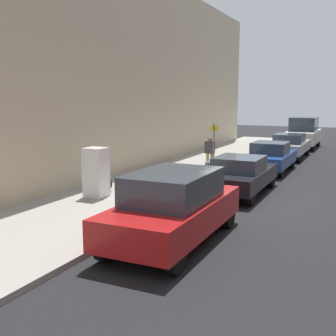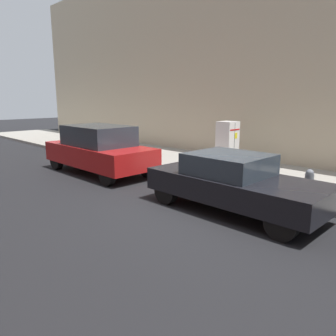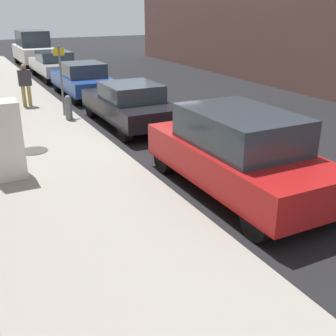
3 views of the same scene
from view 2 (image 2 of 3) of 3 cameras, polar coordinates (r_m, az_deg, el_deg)
ground_plane at (r=8.35m, az=6.14°, el=-6.83°), size 80.00×80.00×0.00m
sidewalk_slab at (r=11.45m, az=18.37°, el=-1.83°), size 4.44×44.00×0.14m
building_facade_near at (r=14.41m, az=26.21°, el=18.88°), size 2.37×39.60×9.40m
discarded_refrigerator at (r=13.08m, az=10.27°, el=4.32°), size 0.70×0.66×1.68m
manhole_cover at (r=11.75m, az=13.93°, el=-0.83°), size 0.70×0.70×0.02m
fire_hydrant at (r=9.04m, az=23.31°, el=-2.65°), size 0.22×0.22×0.81m
trash_bag at (r=12.89m, az=13.74°, el=1.45°), size 0.52×0.52×0.52m
parked_suv_red at (r=12.17m, az=-11.94°, el=3.26°), size 1.93×4.59×1.74m
parked_sedan_dark at (r=8.03m, az=11.39°, el=-2.42°), size 1.82×4.35×1.39m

